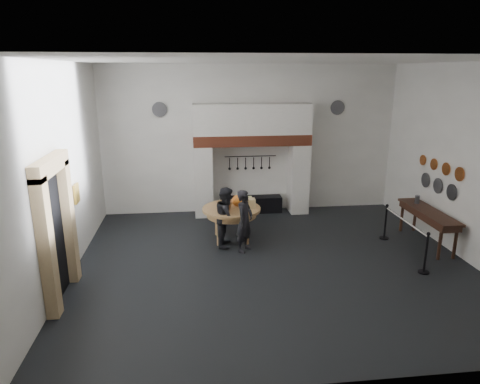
{
  "coord_description": "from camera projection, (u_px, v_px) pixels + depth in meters",
  "views": [
    {
      "loc": [
        -1.82,
        -8.94,
        4.32
      ],
      "look_at": [
        -0.62,
        1.36,
        1.35
      ],
      "focal_mm": 32.0,
      "sensor_mm": 36.0,
      "label": 1
    }
  ],
  "objects": [
    {
      "name": "wall_plaque",
      "position": [
        77.0,
        193.0,
        9.76
      ],
      "size": [
        0.05,
        0.34,
        0.44
      ],
      "primitive_type": "cube",
      "color": "gold",
      "rests_on": "wall_left"
    },
    {
      "name": "hearth_brick_band",
      "position": [
        252.0,
        140.0,
        12.77
      ],
      "size": [
        3.5,
        0.72,
        0.32
      ],
      "primitive_type": "cube",
      "color": "#9E442B",
      "rests_on": "chimney_pier_left"
    },
    {
      "name": "wall_front",
      "position": [
        336.0,
        237.0,
        5.49
      ],
      "size": [
        9.0,
        0.02,
        4.5
      ],
      "primitive_type": "cube",
      "color": "white",
      "rests_on": "floor"
    },
    {
      "name": "wall_left",
      "position": [
        61.0,
        174.0,
        8.81
      ],
      "size": [
        0.02,
        8.0,
        4.5
      ],
      "primitive_type": "cube",
      "color": "white",
      "rests_on": "floor"
    },
    {
      "name": "door_jamb_near",
      "position": [
        47.0,
        249.0,
        7.46
      ],
      "size": [
        0.22,
        0.3,
        2.6
      ],
      "primitive_type": "cube",
      "color": "tan",
      "rests_on": "floor"
    },
    {
      "name": "copper_pan_c",
      "position": [
        434.0,
        164.0,
        11.12
      ],
      "size": [
        0.03,
        0.3,
        0.3
      ],
      "primitive_type": "cylinder",
      "rotation": [
        0.0,
        1.57,
        0.0
      ],
      "color": "#C6662D",
      "rests_on": "wall_right"
    },
    {
      "name": "floor",
      "position": [
        273.0,
        263.0,
        9.93
      ],
      "size": [
        9.0,
        8.0,
        0.02
      ],
      "primitive_type": "cube",
      "color": "black",
      "rests_on": "ground"
    },
    {
      "name": "pewter_plate_back_left",
      "position": [
        160.0,
        109.0,
        12.53
      ],
      "size": [
        0.44,
        0.03,
        0.44
      ],
      "primitive_type": "cylinder",
      "rotation": [
        1.57,
        0.0,
        0.0
      ],
      "color": "#4C4C51",
      "rests_on": "wall_back"
    },
    {
      "name": "cheese_block_big",
      "position": [
        251.0,
        203.0,
        11.06
      ],
      "size": [
        0.22,
        0.22,
        0.24
      ],
      "primitive_type": "cube",
      "color": "#E1C486",
      "rests_on": "work_table"
    },
    {
      "name": "chimney_pier_right",
      "position": [
        298.0,
        178.0,
        13.28
      ],
      "size": [
        0.55,
        0.7,
        2.15
      ],
      "primitive_type": "cube",
      "color": "silver",
      "rests_on": "floor"
    },
    {
      "name": "work_table",
      "position": [
        231.0,
        209.0,
        11.09
      ],
      "size": [
        1.69,
        1.69,
        0.07
      ],
      "primitive_type": "cylinder",
      "rotation": [
        0.0,
        0.0,
        0.13
      ],
      "color": "tan",
      "rests_on": "floor"
    },
    {
      "name": "barrier_rope",
      "position": [
        406.0,
        221.0,
        10.17
      ],
      "size": [
        0.04,
        2.0,
        0.04
      ],
      "primitive_type": "cylinder",
      "rotation": [
        1.57,
        0.0,
        0.0
      ],
      "color": "silver",
      "rests_on": "barrier_post_near"
    },
    {
      "name": "wicker_basket",
      "position": [
        226.0,
        206.0,
        10.89
      ],
      "size": [
        0.36,
        0.36,
        0.22
      ],
      "primitive_type": "cone",
      "rotation": [
        3.14,
        0.0,
        0.13
      ],
      "color": "#9F673A",
      "rests_on": "work_table"
    },
    {
      "name": "visitor_near",
      "position": [
        245.0,
        221.0,
        10.4
      ],
      "size": [
        0.63,
        0.68,
        1.56
      ],
      "primitive_type": "imported",
      "rotation": [
        0.0,
        0.0,
        0.98
      ],
      "color": "black",
      "rests_on": "floor"
    },
    {
      "name": "door_recess",
      "position": [
        54.0,
        237.0,
        8.13
      ],
      "size": [
        0.04,
        1.1,
        2.5
      ],
      "primitive_type": "cube",
      "color": "black",
      "rests_on": "floor"
    },
    {
      "name": "wall_back",
      "position": [
        250.0,
        140.0,
        13.13
      ],
      "size": [
        9.0,
        0.02,
        4.5
      ],
      "primitive_type": "cube",
      "color": "white",
      "rests_on": "floor"
    },
    {
      "name": "pewter_jug",
      "position": [
        417.0,
        199.0,
        11.32
      ],
      "size": [
        0.12,
        0.12,
        0.22
      ],
      "primitive_type": "cylinder",
      "color": "#4A4A4F",
      "rests_on": "side_table"
    },
    {
      "name": "iron_range",
      "position": [
        251.0,
        204.0,
        13.41
      ],
      "size": [
        1.9,
        0.45,
        0.5
      ],
      "primitive_type": "cube",
      "color": "black",
      "rests_on": "floor"
    },
    {
      "name": "visitor_far",
      "position": [
        227.0,
        217.0,
        10.74
      ],
      "size": [
        0.72,
        0.84,
        1.53
      ],
      "primitive_type": "imported",
      "rotation": [
        0.0,
        0.0,
        1.37
      ],
      "color": "black",
      "rests_on": "floor"
    },
    {
      "name": "copper_pan_d",
      "position": [
        423.0,
        160.0,
        11.65
      ],
      "size": [
        0.03,
        0.28,
        0.28
      ],
      "primitive_type": "cylinder",
      "rotation": [
        0.0,
        1.57,
        0.0
      ],
      "color": "#C6662D",
      "rests_on": "wall_right"
    },
    {
      "name": "barrier_post_far",
      "position": [
        386.0,
        223.0,
        11.24
      ],
      "size": [
        0.05,
        0.05,
        0.9
      ],
      "primitive_type": "cylinder",
      "color": "black",
      "rests_on": "floor"
    },
    {
      "name": "pewter_plate_mid",
      "position": [
        438.0,
        186.0,
        10.98
      ],
      "size": [
        0.03,
        0.4,
        0.4
      ],
      "primitive_type": "cylinder",
      "rotation": [
        0.0,
        1.57,
        0.0
      ],
      "color": "#4C4C51",
      "rests_on": "wall_right"
    },
    {
      "name": "copper_pan_b",
      "position": [
        446.0,
        169.0,
        10.6
      ],
      "size": [
        0.03,
        0.32,
        0.32
      ],
      "primitive_type": "cylinder",
      "rotation": [
        0.0,
        1.57,
        0.0
      ],
      "color": "#C6662D",
      "rests_on": "wall_right"
    },
    {
      "name": "ceiling",
      "position": [
        278.0,
        61.0,
        8.69
      ],
      "size": [
        9.0,
        8.0,
        0.02
      ],
      "primitive_type": "cube",
      "color": "silver",
      "rests_on": "wall_back"
    },
    {
      "name": "cheese_block_small",
      "position": [
        249.0,
        201.0,
        11.35
      ],
      "size": [
        0.18,
        0.18,
        0.2
      ],
      "primitive_type": "cube",
      "color": "#D4CE7E",
      "rests_on": "work_table"
    },
    {
      "name": "pewter_plate_right",
      "position": [
        426.0,
        180.0,
        11.55
      ],
      "size": [
        0.03,
        0.4,
        0.4
      ],
      "primitive_type": "cylinder",
      "rotation": [
        0.0,
        1.57,
        0.0
      ],
      "color": "#4C4C51",
      "rests_on": "wall_right"
    },
    {
      "name": "wall_right",
      "position": [
        468.0,
        163.0,
        9.8
      ],
      "size": [
        0.02,
        8.0,
        4.5
      ],
      "primitive_type": "cube",
      "color": "white",
      "rests_on": "floor"
    },
    {
      "name": "chimney_hood",
      "position": [
        252.0,
        119.0,
        12.61
      ],
      "size": [
        3.5,
        0.7,
        0.9
      ],
      "primitive_type": "cube",
      "color": "silver",
      "rests_on": "hearth_brick_band"
    },
    {
      "name": "pewter_plate_back_right",
      "position": [
        338.0,
        108.0,
        13.12
      ],
      "size": [
        0.44,
        0.03,
        0.44
      ],
      "primitive_type": "cylinder",
      "rotation": [
        1.57,
        0.0,
        0.0
      ],
      "color": "#4C4C51",
      "rests_on": "wall_back"
    },
    {
      "name": "pumpkin",
      "position": [
        239.0,
        201.0,
        11.16
      ],
      "size": [
        0.36,
        0.36,
        0.31
      ],
      "primitive_type": "ellipsoid",
      "color": "orange",
      "rests_on": "work_table"
    },
    {
      "name": "utensil_rail",
      "position": [
        250.0,
        156.0,
        13.19
      ],
      "size": [
        1.6,
        0.02,
        0.02
      ],
      "primitive_type": "cylinder",
      "rotation": [
        0.0,
        1.57,
        0.0
      ],
      "color": "black",
      "rests_on": "wall_back"
    },
    {
      "name": "barrier_post_near",
      "position": [
        426.0,
        254.0,
        9.33
      ],
      "size": [
        0.05,
        0.05,
        0.9
      ],
      "primitive_type": "cylinder",
      "color": "black",
      "rests_on": "floor"
    },
    {
      "name": "door_jamb_far",
      "position": [
        68.0,
        222.0,
        8.8
      ],
      "size": [
        0.22,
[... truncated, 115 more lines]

